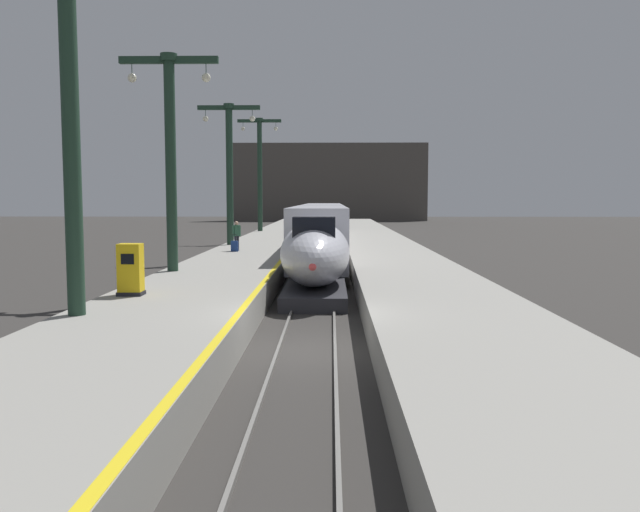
{
  "coord_description": "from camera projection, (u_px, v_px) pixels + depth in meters",
  "views": [
    {
      "loc": [
        0.64,
        -17.03,
        4.03
      ],
      "look_at": [
        0.21,
        8.37,
        1.8
      ],
      "focal_mm": 36.74,
      "sensor_mm": 36.0,
      "label": 1
    }
  ],
  "objects": [
    {
      "name": "station_column_mid",
      "position": [
        170.0,
        141.0,
        26.56
      ],
      "size": [
        4.0,
        0.68,
        8.79
      ],
      "color": "#1E3828",
      "rests_on": "platform_left"
    },
    {
      "name": "ground_plane",
      "position": [
        307.0,
        351.0,
        17.33
      ],
      "size": [
        260.0,
        260.0,
        0.0
      ],
      "primitive_type": "plane",
      "color": "#33302D"
    },
    {
      "name": "terminus_back_wall",
      "position": [
        327.0,
        182.0,
        118.31
      ],
      "size": [
        36.0,
        2.0,
        14.0
      ],
      "primitive_type": "cube",
      "color": "#4C4742",
      "rests_on": "ground"
    },
    {
      "name": "platform_left",
      "position": [
        258.0,
        253.0,
        42.0
      ],
      "size": [
        4.8,
        110.0,
        1.05
      ],
      "primitive_type": "cube",
      "color": "gray",
      "rests_on": "ground"
    },
    {
      "name": "rolling_suitcase",
      "position": [
        235.0,
        246.0,
        36.95
      ],
      "size": [
        0.4,
        0.22,
        0.98
      ],
      "color": "navy",
      "rests_on": "platform_left"
    },
    {
      "name": "rail_main_left",
      "position": [
        311.0,
        257.0,
        44.73
      ],
      "size": [
        0.08,
        110.0,
        0.12
      ],
      "primitive_type": "cube",
      "color": "slate",
      "rests_on": "ground"
    },
    {
      "name": "rail_main_right",
      "position": [
        333.0,
        257.0,
        44.7
      ],
      "size": [
        0.08,
        110.0,
        0.12
      ],
      "primitive_type": "cube",
      "color": "slate",
      "rests_on": "ground"
    },
    {
      "name": "highspeed_train_main",
      "position": [
        321.0,
        232.0,
        41.47
      ],
      "size": [
        2.92,
        39.05,
        3.6
      ],
      "color": "silver",
      "rests_on": "ground"
    },
    {
      "name": "station_column_distant",
      "position": [
        260.0,
        164.0,
        59.86
      ],
      "size": [
        4.0,
        0.68,
        10.29
      ],
      "color": "#1E3828",
      "rests_on": "platform_left"
    },
    {
      "name": "platform_right",
      "position": [
        384.0,
        254.0,
        41.87
      ],
      "size": [
        4.8,
        110.0,
        1.05
      ],
      "primitive_type": "cube",
      "color": "gray",
      "rests_on": "ground"
    },
    {
      "name": "passenger_near_edge",
      "position": [
        237.0,
        233.0,
        37.49
      ],
      "size": [
        0.43,
        0.43,
        1.69
      ],
      "color": "#23232D",
      "rests_on": "platform_left"
    },
    {
      "name": "station_column_near",
      "position": [
        71.0,
        64.0,
        16.27
      ],
      "size": [
        4.0,
        0.68,
        10.47
      ],
      "color": "#1E3828",
      "rests_on": "platform_left"
    },
    {
      "name": "station_column_far",
      "position": [
        229.0,
        160.0,
        42.02
      ],
      "size": [
        4.0,
        0.68,
        9.02
      ],
      "color": "#1E3828",
      "rests_on": "platform_left"
    },
    {
      "name": "platform_left_safety_stripe",
      "position": [
        293.0,
        245.0,
        41.92
      ],
      "size": [
        0.2,
        107.8,
        0.01
      ],
      "primitive_type": "cube",
      "color": "yellow",
      "rests_on": "platform_left"
    },
    {
      "name": "ticket_machine_yellow",
      "position": [
        131.0,
        271.0,
        20.18
      ],
      "size": [
        0.76,
        0.62,
        1.6
      ],
      "color": "yellow",
      "rests_on": "platform_left"
    }
  ]
}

